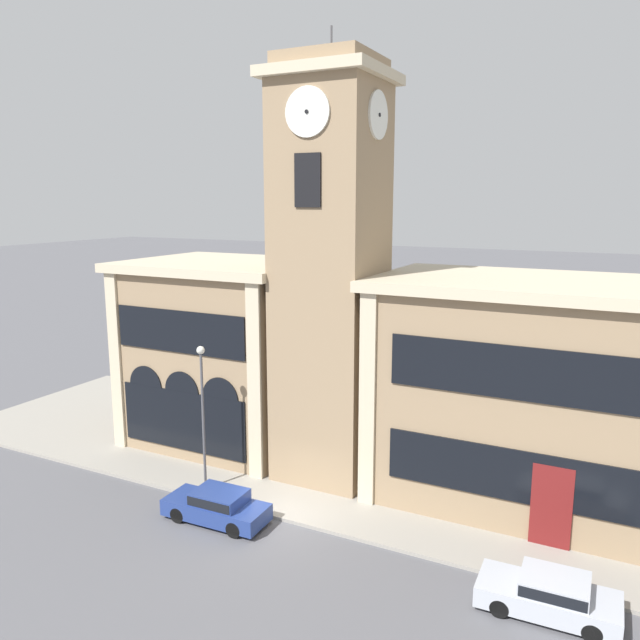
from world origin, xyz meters
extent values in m
plane|color=#56565B|center=(0.00, 0.00, 0.00)|extent=(300.00, 300.00, 0.00)
cube|color=gray|center=(0.00, 6.24, 0.07)|extent=(44.44, 12.49, 0.15)
cube|color=#937A5B|center=(0.00, 5.00, 9.05)|extent=(4.31, 4.31, 18.11)
cube|color=beige|center=(0.00, 5.00, 18.33)|extent=(5.01, 5.01, 0.45)
cube|color=#937A5B|center=(0.00, 5.00, 18.86)|extent=(3.97, 3.97, 0.60)
cylinder|color=#4C4C51|center=(0.00, 5.00, 19.76)|extent=(0.10, 0.10, 1.20)
cylinder|color=silver|center=(0.00, 2.80, 16.60)|extent=(2.02, 0.10, 2.02)
cylinder|color=black|center=(0.00, 2.73, 16.60)|extent=(0.16, 0.04, 0.16)
cylinder|color=silver|center=(2.21, 5.00, 16.60)|extent=(0.10, 2.02, 2.02)
cylinder|color=black|center=(2.28, 5.00, 16.60)|extent=(0.04, 0.16, 0.16)
cube|color=black|center=(0.00, 2.81, 13.89)|extent=(1.21, 0.10, 2.20)
cube|color=#937A5B|center=(-7.09, 6.67, 4.73)|extent=(9.27, 7.64, 9.46)
cube|color=beige|center=(-7.09, 6.67, 9.69)|extent=(9.97, 8.34, 0.45)
cube|color=beige|center=(-11.38, 2.79, 4.73)|extent=(0.70, 0.16, 9.46)
cube|color=beige|center=(-2.81, 2.79, 4.73)|extent=(0.70, 0.16, 9.46)
cube|color=black|center=(-7.09, 2.81, 6.81)|extent=(7.60, 0.10, 2.08)
cube|color=black|center=(-7.09, 2.81, 2.27)|extent=(7.42, 0.10, 3.03)
cylinder|color=black|center=(-9.41, 2.80, 3.79)|extent=(2.04, 0.06, 2.04)
cylinder|color=black|center=(-7.09, 2.80, 3.79)|extent=(2.04, 0.06, 2.04)
cylinder|color=black|center=(-4.77, 2.80, 3.79)|extent=(2.04, 0.06, 2.04)
cube|color=#937A5B|center=(10.34, 6.67, 4.69)|extent=(15.77, 7.64, 9.39)
cube|color=beige|center=(10.34, 6.67, 9.61)|extent=(16.47, 8.34, 0.45)
cube|color=beige|center=(2.81, 2.79, 4.69)|extent=(0.70, 0.16, 9.39)
cube|color=black|center=(10.34, 2.81, 6.76)|extent=(12.93, 0.10, 2.07)
cube|color=maroon|center=(10.34, 2.80, 1.69)|extent=(1.50, 0.12, 3.38)
cube|color=black|center=(10.34, 2.81, 2.70)|extent=(12.93, 0.10, 2.10)
cube|color=navy|center=(-2.23, -1.18, 0.52)|extent=(4.45, 1.87, 0.68)
cube|color=navy|center=(-2.05, -1.18, 1.11)|extent=(2.15, 1.64, 0.51)
cube|color=black|center=(-2.05, -1.18, 1.11)|extent=(2.07, 1.67, 0.38)
cylinder|color=black|center=(-3.57, -1.98, 0.33)|extent=(0.66, 0.24, 0.66)
cylinder|color=black|center=(-3.61, -0.45, 0.33)|extent=(0.66, 0.24, 0.66)
cylinder|color=black|center=(-0.84, -1.91, 0.33)|extent=(0.66, 0.24, 0.66)
cylinder|color=black|center=(-0.89, -0.38, 0.33)|extent=(0.66, 0.24, 0.66)
cube|color=#B2B7C1|center=(10.78, -1.18, 0.51)|extent=(4.43, 1.98, 0.68)
cube|color=#B2B7C1|center=(10.96, -1.18, 1.09)|extent=(2.15, 1.74, 0.48)
cube|color=black|center=(10.96, -1.18, 1.09)|extent=(2.07, 1.77, 0.36)
cylinder|color=black|center=(9.45, -2.04, 0.31)|extent=(0.62, 0.24, 0.62)
cylinder|color=black|center=(9.40, -0.39, 0.31)|extent=(0.62, 0.24, 0.62)
cylinder|color=black|center=(12.16, -1.97, 0.31)|extent=(0.62, 0.24, 0.62)
cylinder|color=black|center=(12.12, -0.32, 0.31)|extent=(0.62, 0.24, 0.62)
cylinder|color=#4C4C51|center=(-4.24, 0.76, 3.31)|extent=(0.12, 0.12, 6.32)
sphere|color=silver|center=(-4.24, 0.76, 6.65)|extent=(0.36, 0.36, 0.36)
camera|label=1|loc=(12.35, -20.47, 13.10)|focal=35.00mm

